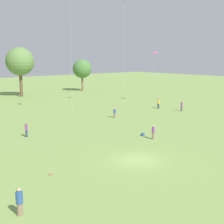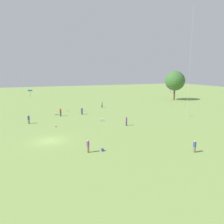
# 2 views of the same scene
# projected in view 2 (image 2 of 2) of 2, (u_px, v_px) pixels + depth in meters

# --- Properties ---
(ground_plane) EXTENTS (240.00, 240.00, 0.00)m
(ground_plane) POSITION_uv_depth(u_px,v_px,m) (49.00, 141.00, 32.81)
(ground_plane) COLOR #7A994C
(tree_0) EXTENTS (6.98, 6.98, 10.38)m
(tree_0) POSITION_uv_depth(u_px,v_px,m) (175.00, 81.00, 77.87)
(tree_0) COLOR brown
(tree_0) RESTS_ON ground_plane
(person_2) EXTENTS (0.58, 0.58, 1.57)m
(person_2) POSITION_uv_depth(u_px,v_px,m) (194.00, 147.00, 28.10)
(person_2) COLOR #847056
(person_2) RESTS_ON ground_plane
(person_3) EXTENTS (0.42, 0.42, 1.73)m
(person_3) POSITION_uv_depth(u_px,v_px,m) (102.00, 105.00, 62.55)
(person_3) COLOR #232328
(person_3) RESTS_ON ground_plane
(person_5) EXTENTS (0.50, 0.50, 1.69)m
(person_5) POSITION_uv_depth(u_px,v_px,m) (88.00, 146.00, 28.03)
(person_5) COLOR #847056
(person_5) RESTS_ON ground_plane
(person_6) EXTENTS (0.53, 0.53, 1.82)m
(person_6) POSITION_uv_depth(u_px,v_px,m) (61.00, 112.00, 50.58)
(person_6) COLOR #333D5B
(person_6) RESTS_ON ground_plane
(person_9) EXTENTS (0.61, 0.61, 1.77)m
(person_9) POSITION_uv_depth(u_px,v_px,m) (82.00, 111.00, 52.60)
(person_9) COLOR #333D5B
(person_9) RESTS_ON ground_plane
(person_10) EXTENTS (0.49, 0.49, 1.77)m
(person_10) POSITION_uv_depth(u_px,v_px,m) (29.00, 119.00, 43.41)
(person_10) COLOR #847056
(person_10) RESTS_ON ground_plane
(person_11) EXTENTS (0.46, 0.46, 1.73)m
(person_11) POSITION_uv_depth(u_px,v_px,m) (126.00, 121.00, 41.86)
(person_11) COLOR #333D5B
(person_11) RESTS_ON ground_plane
(kite_1) EXTENTS (0.63, 0.73, 6.81)m
(kite_1) POSITION_uv_depth(u_px,v_px,m) (171.00, 90.00, 47.94)
(kite_1) COLOR purple
(kite_1) RESTS_ON ground_plane
(kite_4) EXTENTS (1.16, 1.21, 6.21)m
(kite_4) POSITION_uv_depth(u_px,v_px,m) (30.00, 91.00, 49.32)
(kite_4) COLOR blue
(kite_4) RESTS_ON ground_plane
(kite_5) EXTENTS (1.02, 1.16, 21.76)m
(kite_5) POSITION_uv_depth(u_px,v_px,m) (194.00, 1.00, 30.97)
(kite_5) COLOR green
(kite_5) RESTS_ON ground_plane
(kite_7) EXTENTS (0.73, 0.65, 11.46)m
(kite_7) POSITION_uv_depth(u_px,v_px,m) (22.00, 70.00, 51.91)
(kite_7) COLOR orange
(kite_7) RESTS_ON ground_plane
(dog_1) EXTENTS (0.42, 0.88, 0.56)m
(dog_1) POSITION_uv_depth(u_px,v_px,m) (101.00, 119.00, 45.69)
(dog_1) COLOR silver
(dog_1) RESTS_ON ground_plane
(picnic_bag_0) EXTENTS (0.38, 0.31, 0.35)m
(picnic_bag_0) POSITION_uv_depth(u_px,v_px,m) (102.00, 150.00, 28.65)
(picnic_bag_0) COLOR #33518C
(picnic_bag_0) RESTS_ON ground_plane
(picnic_bag_1) EXTENTS (0.39, 0.40, 0.20)m
(picnic_bag_1) POSITION_uv_depth(u_px,v_px,m) (55.00, 127.00, 40.91)
(picnic_bag_1) COLOR #A58459
(picnic_bag_1) RESTS_ON ground_plane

